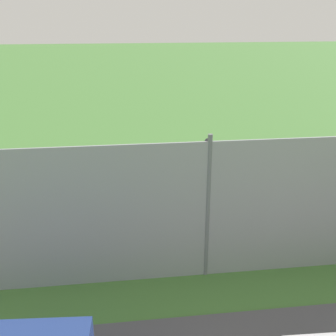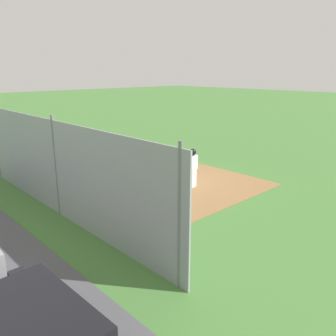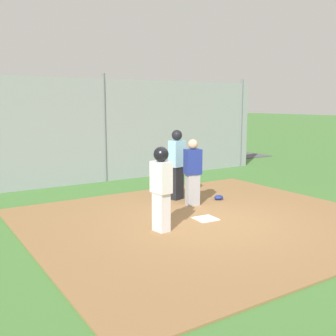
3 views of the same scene
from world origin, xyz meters
The scene contains 9 objects.
ground_plane centered at (0.00, 0.00, 0.00)m, with size 140.00×140.00×0.00m, color #477A38.
dirt_infield centered at (0.00, 0.00, 0.01)m, with size 7.20×6.40×0.03m, color olive.
home_plate centered at (0.00, 0.00, 0.04)m, with size 0.44×0.44×0.02m, color white.
catcher centered at (-0.46, -1.11, 0.85)m, with size 0.43×0.33×1.58m.
umpire centered at (-0.48, -1.82, 0.96)m, with size 0.43×0.35×1.76m.
runner centered at (1.20, 0.16, 0.95)m, with size 0.30×0.41×1.62m.
baseball_bat centered at (0.53, -0.86, 0.06)m, with size 0.06×0.06×0.83m, color black.
catcher_mask centered at (-1.34, -1.19, 0.09)m, with size 0.24×0.20×0.12m, color navy.
backstop_fence centered at (0.00, -5.13, 1.60)m, with size 12.00×0.10×3.35m.
Camera 1 is at (-1.86, -12.94, 5.66)m, focal length 43.88 mm.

